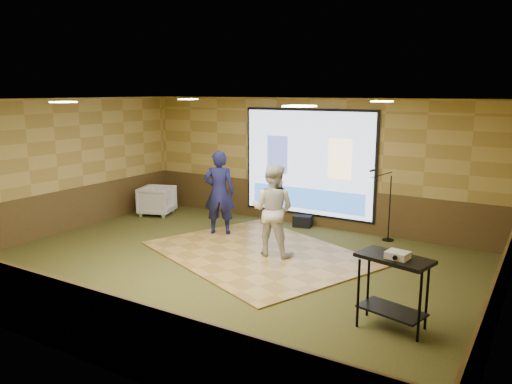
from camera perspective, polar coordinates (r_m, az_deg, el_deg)
The scene contains 19 objects.
ground at distance 9.19m, azimuth -3.59°, elevation -8.60°, with size 9.00×9.00×0.00m, color #2F3C1B.
room_shell at distance 8.70m, azimuth -3.76°, elevation 4.47°, with size 9.04×7.04×3.02m.
wainscot_back at distance 11.96m, azimuth 5.94°, elevation -1.52°, with size 9.00×0.04×0.95m, color #443216.
wainscot_front at distance 6.68m, azimuth -21.40°, elevation -13.00°, with size 9.00×0.04×0.95m, color #443216.
wainscot_left at distance 12.09m, azimuth -21.35°, elevation -2.11°, with size 0.04×7.00×0.95m, color #443216.
wainscot_right at distance 7.58m, azimuth 25.96°, elevation -10.44°, with size 0.04×7.00×0.95m, color #443216.
projector_screen at distance 11.74m, azimuth 5.94°, elevation 3.20°, with size 3.32×0.06×2.52m.
downlight_nw at distance 11.40m, azimuth -7.77°, elevation 10.46°, with size 0.32×0.32×0.02m, color #F5E3B7.
downlight_ne at distance 9.29m, azimuth 14.21°, elevation 10.01°, with size 0.32×0.32×0.02m, color #F5E3B7.
downlight_sw at distance 9.07m, azimuth -21.16°, elevation 9.57°, with size 0.32×0.32×0.02m, color #F5E3B7.
downlight_se at distance 6.22m, azimuth 5.00°, elevation 9.75°, with size 0.32×0.32×0.02m, color #F5E3B7.
dance_floor at distance 9.89m, azimuth 0.30°, elevation -7.01°, with size 4.10×3.12×0.03m, color #A6803D.
player_left at distance 11.01m, azimuth -4.21°, elevation -0.04°, with size 0.68×0.44×1.86m, color #151641.
player_right at distance 9.55m, azimuth 1.92°, elevation -2.05°, with size 0.87×0.67×1.78m, color beige.
av_table at distance 6.96m, azimuth 15.43°, elevation -9.43°, with size 0.96×0.51×1.01m.
projector at distance 6.79m, azimuth 15.89°, elevation -6.94°, with size 0.28×0.23×0.09m, color white.
mic_stand at distance 11.02m, azimuth 14.68°, elevation -2.86°, with size 0.60×0.24×1.52m.
banquet_chair at distance 13.13m, azimuth -11.22°, elevation -0.96°, with size 0.80×0.82×0.75m, color gray.
duffel_bag at distance 11.85m, azimuth 5.32°, elevation -3.34°, with size 0.42×0.28×0.26m, color black.
Camera 1 is at (4.96, -7.07, 3.16)m, focal length 35.00 mm.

